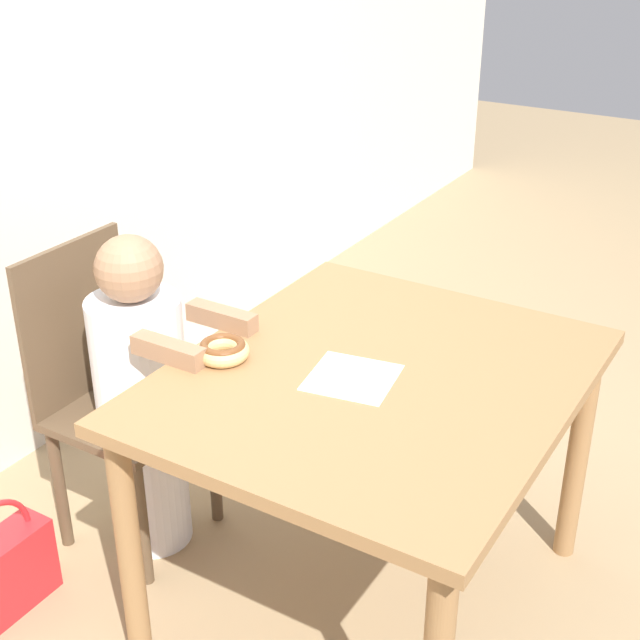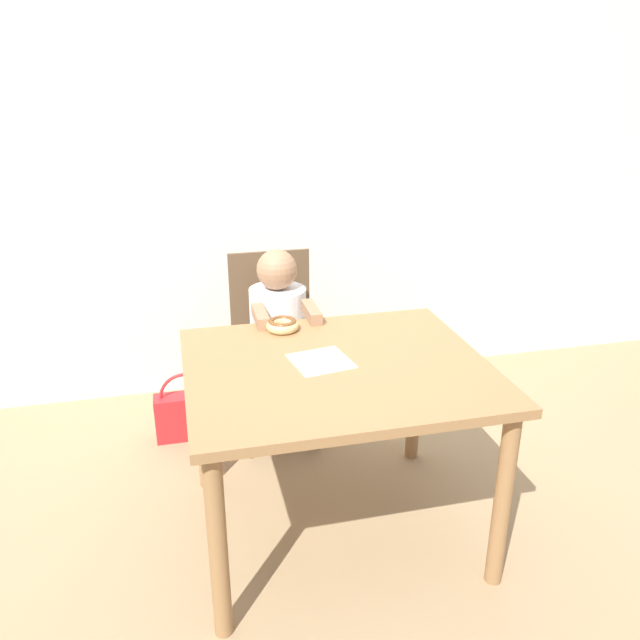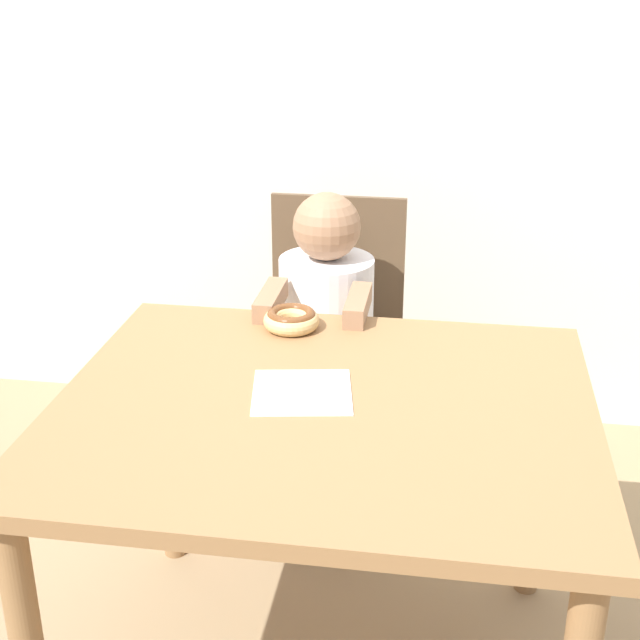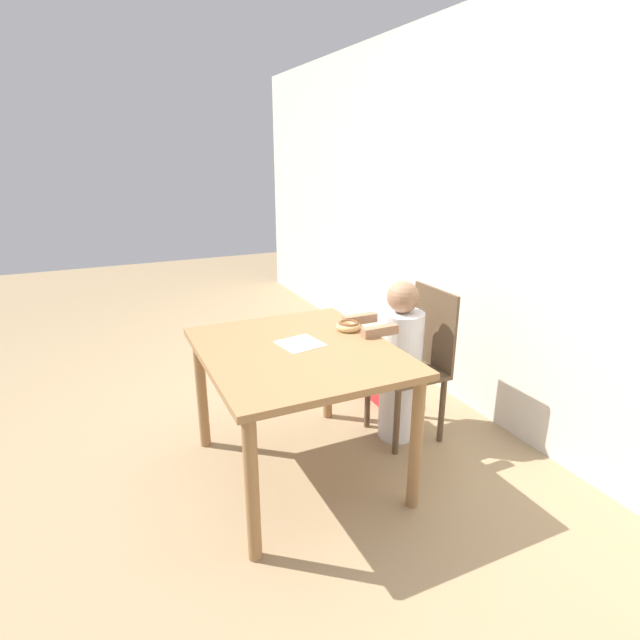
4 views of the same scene
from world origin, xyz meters
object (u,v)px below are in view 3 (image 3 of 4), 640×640
at_px(child_figure, 326,362).
at_px(chair, 332,353).
at_px(donut, 291,319).
at_px(handbag, 194,435).

bearing_deg(child_figure, chair, 90.00).
relative_size(chair, donut, 6.76).
xyz_separation_m(child_figure, donut, (-0.04, -0.32, 0.26)).
height_order(child_figure, handbag, child_figure).
bearing_deg(handbag, child_figure, -18.23).
relative_size(child_figure, donut, 7.26).
bearing_deg(handbag, chair, -3.86).
height_order(chair, handbag, chair).
height_order(child_figure, donut, child_figure).
relative_size(donut, handbag, 0.38).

